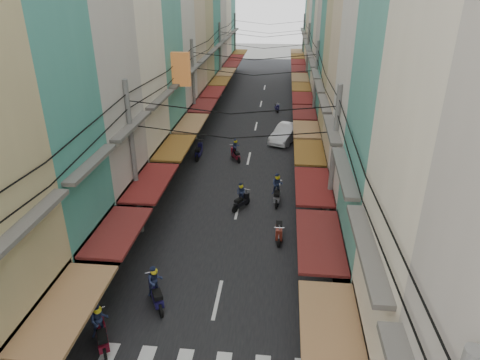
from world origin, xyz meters
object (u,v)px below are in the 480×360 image
Objects in this scene: bicycle at (377,248)px; market_umbrella at (388,355)px; traffic_sign at (369,317)px; white_car at (286,141)px.

market_umbrella reaches higher than bicycle.
traffic_sign reaches higher than market_umbrella.
market_umbrella is 0.76× the size of traffic_sign.
market_umbrella is (3.09, -24.59, 2.14)m from white_car.
white_car is at bearing 97.17° from market_umbrella.
white_car reaches higher than bicycle.
bicycle is at bearing 75.52° from traffic_sign.
market_umbrella is 1.42m from traffic_sign.
market_umbrella is (-1.62, -9.05, 2.14)m from bicycle.
white_car is 2.10× the size of market_umbrella.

